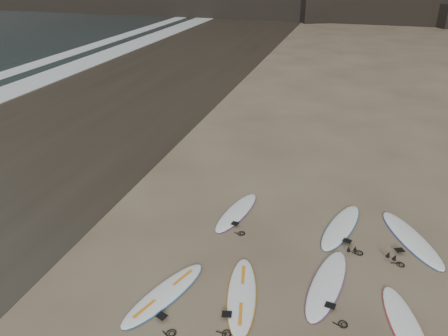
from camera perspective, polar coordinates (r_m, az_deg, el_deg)
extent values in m
plane|color=#897559|center=(10.05, 17.45, -16.65)|extent=(240.00, 240.00, 0.00)
cube|color=#383026|center=(22.38, -17.64, 7.50)|extent=(12.00, 200.00, 0.01)
cube|color=black|center=(53.54, 27.22, 17.36)|extent=(4.23, 4.46, 2.33)
cube|color=black|center=(53.07, 11.49, 19.59)|extent=(4.49, 4.76, 2.49)
ellipsoid|color=white|center=(9.89, -7.79, -15.95)|extent=(1.38, 2.52, 0.09)
ellipsoid|color=white|center=(9.79, 2.35, -16.17)|extent=(1.09, 2.55, 0.09)
ellipsoid|color=white|center=(10.30, 13.30, -14.46)|extent=(1.04, 2.66, 0.09)
ellipsoid|color=white|center=(9.81, 22.67, -18.55)|extent=(1.15, 2.39, 0.08)
ellipsoid|color=white|center=(12.51, 1.67, -5.75)|extent=(1.00, 2.41, 0.08)
ellipsoid|color=white|center=(12.28, 15.03, -7.39)|extent=(1.25, 2.61, 0.09)
ellipsoid|color=white|center=(12.38, 23.29, -8.47)|extent=(1.76, 2.66, 0.10)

